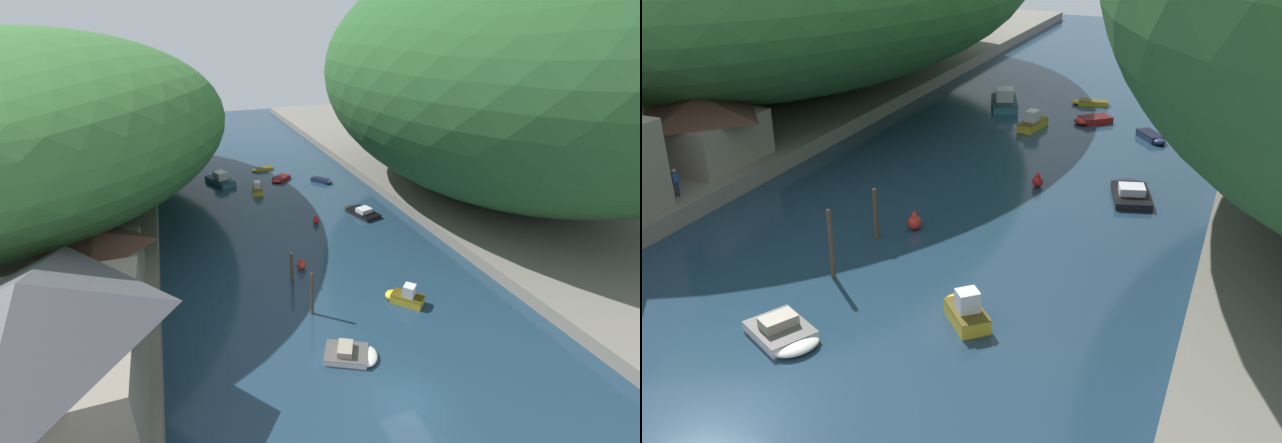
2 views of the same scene
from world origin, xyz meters
TOP-DOWN VIEW (x-y plane):
  - water_surface at (0.00, 30.00)m, footprint 130.00×130.00m
  - left_bank at (-24.55, 30.00)m, footprint 22.00×120.00m
  - right_bank at (24.55, 30.00)m, footprint 22.00×120.00m
  - hillside_left at (-25.65, 39.78)m, footprint 42.57×59.60m
  - hillside_right at (25.65, 25.70)m, footprint 38.51×53.92m
  - waterfront_building at (-18.97, 5.62)m, footprint 10.31×13.47m
  - boathouse_shed at (-17.64, 18.36)m, footprint 6.51×7.00m
  - boat_mid_channel at (2.75, 39.99)m, footprint 3.30×3.25m
  - boat_red_skiff at (-5.50, 41.98)m, footprint 4.17×6.24m
  - boat_navy_launch at (-1.78, 4.51)m, footprint 4.02×3.41m
  - boat_far_upstream at (-1.12, 36.97)m, footprint 1.76×4.07m
  - boat_far_right_bank at (8.09, 37.26)m, footprint 2.78×3.13m
  - boat_yellow_tender at (4.58, 8.80)m, footprint 3.02×3.12m
  - boat_open_rowboat at (1.28, 45.32)m, footprint 3.28×1.59m
  - boat_small_dinghy at (8.59, 25.72)m, footprint 3.38×5.18m
  - mooring_post_second at (-2.71, 9.81)m, footprint 0.24×0.24m
  - mooring_post_middle at (-2.93, 14.47)m, footprint 0.27×0.27m
  - channel_buoy_near at (2.87, 24.96)m, footprint 0.70×0.70m
  - channel_buoy_far at (-1.54, 16.29)m, footprint 0.79×0.79m
  - person_on_quay at (-14.99, 12.87)m, footprint 0.31×0.42m

SIDE VIEW (x-z plane):
  - water_surface at x=0.00m, z-range 0.00..0.00m
  - boat_open_rowboat at x=1.28m, z-range 0.00..0.42m
  - boat_mid_channel at x=2.75m, z-range 0.00..0.49m
  - boat_far_right_bank at x=8.09m, z-range 0.00..0.50m
  - boat_small_dinghy at x=8.59m, z-range -0.17..0.72m
  - boat_navy_launch at x=-1.78m, z-range -0.16..0.73m
  - channel_buoy_near at x=2.87m, z-range -0.12..0.93m
  - channel_buoy_far at x=-1.54m, z-range -0.13..1.05m
  - boat_far_upstream at x=-1.12m, z-range -0.29..1.22m
  - boat_yellow_tender at x=4.58m, z-range -0.32..1.32m
  - boat_red_skiff at x=-5.50m, z-range -0.35..1.40m
  - left_bank at x=-24.55m, z-range 0.00..1.11m
  - right_bank at x=24.55m, z-range 0.00..1.11m
  - mooring_post_middle at x=-2.93m, z-range 0.01..2.91m
  - mooring_post_second at x=-2.71m, z-range 0.01..3.64m
  - person_on_quay at x=-14.99m, z-range 1.24..2.93m
  - boathouse_shed at x=-17.64m, z-range 1.18..5.51m
  - waterfront_building at x=-18.97m, z-range 1.25..9.02m
  - hillside_left at x=-25.65m, z-range 1.11..19.95m
  - hillside_right at x=25.65m, z-range 1.11..27.89m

